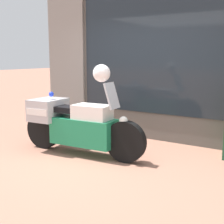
# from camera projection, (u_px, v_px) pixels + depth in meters

# --- Properties ---
(ground_plane) EXTENTS (60.00, 60.00, 0.00)m
(ground_plane) POSITION_uv_depth(u_px,v_px,m) (97.00, 164.00, 4.89)
(ground_plane) COLOR #9E6B56
(shop_building) EXTENTS (5.22, 0.55, 3.91)m
(shop_building) POSITION_uv_depth(u_px,v_px,m) (136.00, 42.00, 6.43)
(shop_building) COLOR #56514C
(shop_building) RESTS_ON ground
(window_display) EXTENTS (3.76, 0.30, 2.11)m
(window_display) POSITION_uv_depth(u_px,v_px,m) (172.00, 115.00, 6.26)
(window_display) COLOR slate
(window_display) RESTS_ON ground
(paramedic_motorcycle) EXTENTS (2.34, 0.66, 1.26)m
(paramedic_motorcycle) POSITION_uv_depth(u_px,v_px,m) (74.00, 123.00, 5.35)
(paramedic_motorcycle) COLOR black
(paramedic_motorcycle) RESTS_ON ground
(white_helmet) EXTENTS (0.28, 0.28, 0.28)m
(white_helmet) POSITION_uv_depth(u_px,v_px,m) (102.00, 73.00, 4.94)
(white_helmet) COLOR white
(white_helmet) RESTS_ON paramedic_motorcycle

